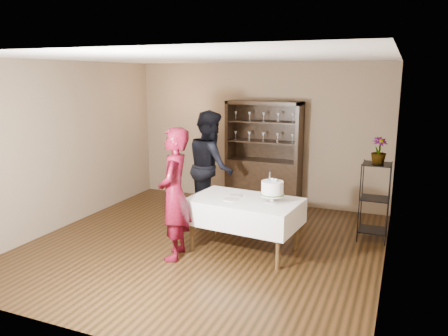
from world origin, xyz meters
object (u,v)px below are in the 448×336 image
(plant_etagere, at_px, (375,198))
(cake_table, at_px, (244,211))
(china_hutch, at_px, (264,172))
(woman, at_px, (174,194))
(cake, at_px, (272,189))
(man, at_px, (211,166))
(potted_plant, at_px, (379,151))

(plant_etagere, relative_size, cake_table, 0.74)
(china_hutch, xyz_separation_m, woman, (-0.38, -2.79, 0.24))
(cake, bearing_deg, plant_etagere, 42.37)
(man, distance_m, cake, 1.75)
(man, height_order, potted_plant, man)
(cake_table, height_order, cake, cake)
(cake, xyz_separation_m, potted_plant, (1.28, 1.12, 0.44))
(woman, xyz_separation_m, man, (-0.20, 1.64, 0.05))
(china_hutch, distance_m, potted_plant, 2.47)
(plant_etagere, xyz_separation_m, man, (-2.67, -0.10, 0.30))
(cake_table, bearing_deg, plant_etagere, 34.83)
(potted_plant, bearing_deg, cake_table, -146.16)
(plant_etagere, distance_m, man, 2.68)
(china_hutch, relative_size, cake_table, 1.24)
(cake_table, distance_m, woman, 1.04)
(china_hutch, distance_m, cake, 2.37)
(cake_table, bearing_deg, china_hutch, 100.65)
(woman, height_order, man, man)
(plant_etagere, relative_size, man, 0.63)
(china_hutch, xyz_separation_m, man, (-0.59, -1.15, 0.28))
(cake_table, bearing_deg, man, 133.43)
(plant_etagere, height_order, man, man)
(woman, height_order, cake, woman)
(man, relative_size, cake, 4.07)
(woman, bearing_deg, plant_etagere, 109.07)
(cake_table, distance_m, man, 1.50)
(china_hutch, height_order, man, china_hutch)
(plant_etagere, bearing_deg, cake, -137.63)
(cake_table, bearing_deg, cake, 0.60)
(cake, height_order, potted_plant, potted_plant)
(plant_etagere, height_order, potted_plant, potted_plant)
(plant_etagere, bearing_deg, cake_table, -145.17)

